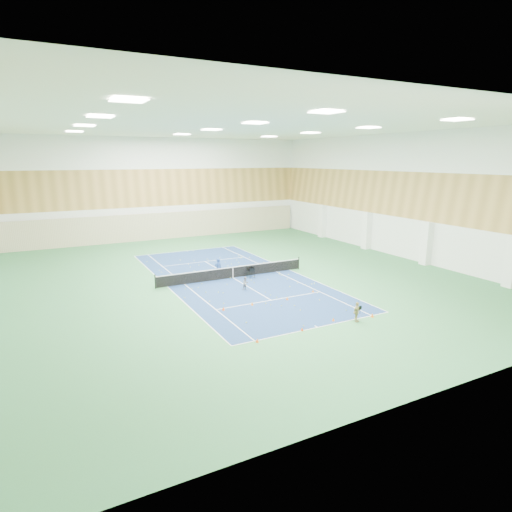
# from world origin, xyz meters

# --- Properties ---
(ground) EXTENTS (40.00, 40.00, 0.00)m
(ground) POSITION_xyz_m (0.00, 0.00, 0.00)
(ground) COLOR #2F6F40
(ground) RESTS_ON ground
(room_shell) EXTENTS (36.00, 40.00, 12.00)m
(room_shell) POSITION_xyz_m (0.00, 0.00, 6.00)
(room_shell) COLOR white
(room_shell) RESTS_ON ground
(wood_cladding) EXTENTS (36.00, 40.00, 8.00)m
(wood_cladding) POSITION_xyz_m (0.00, 0.00, 8.00)
(wood_cladding) COLOR #B58843
(wood_cladding) RESTS_ON room_shell
(ceiling_light_grid) EXTENTS (21.40, 25.40, 0.06)m
(ceiling_light_grid) POSITION_xyz_m (0.00, 0.00, 11.92)
(ceiling_light_grid) COLOR white
(ceiling_light_grid) RESTS_ON room_shell
(court_surface) EXTENTS (10.97, 23.77, 0.01)m
(court_surface) POSITION_xyz_m (0.00, 0.00, 0.01)
(court_surface) COLOR navy
(court_surface) RESTS_ON ground
(tennis_balls_scatter) EXTENTS (10.57, 22.77, 0.07)m
(tennis_balls_scatter) POSITION_xyz_m (0.00, 0.00, 0.05)
(tennis_balls_scatter) COLOR yellow
(tennis_balls_scatter) RESTS_ON ground
(tennis_net) EXTENTS (12.80, 0.10, 1.10)m
(tennis_net) POSITION_xyz_m (0.00, 0.00, 0.55)
(tennis_net) COLOR black
(tennis_net) RESTS_ON ground
(back_curtain) EXTENTS (35.40, 0.16, 3.20)m
(back_curtain) POSITION_xyz_m (0.00, 19.75, 1.60)
(back_curtain) COLOR #C6B793
(back_curtain) RESTS_ON ground
(coach) EXTENTS (0.62, 0.43, 1.63)m
(coach) POSITION_xyz_m (-1.05, 0.60, 0.81)
(coach) COLOR navy
(coach) RESTS_ON ground
(child_court) EXTENTS (0.56, 0.48, 1.00)m
(child_court) POSITION_xyz_m (-0.50, -3.40, 0.50)
(child_court) COLOR gray
(child_court) RESTS_ON ground
(child_apron) EXTENTS (0.79, 0.56, 1.24)m
(child_apron) POSITION_xyz_m (2.60, -12.20, 0.62)
(child_apron) COLOR tan
(child_apron) RESTS_ON ground
(ball_cart) EXTENTS (0.58, 0.58, 0.89)m
(ball_cart) POSITION_xyz_m (1.34, -0.60, 0.44)
(ball_cart) COLOR black
(ball_cart) RESTS_ON ground
(cone_svc_a) EXTENTS (0.21, 0.21, 0.23)m
(cone_svc_a) POSITION_xyz_m (-3.72, -6.71, 0.12)
(cone_svc_a) COLOR #FF4E0D
(cone_svc_a) RESTS_ON ground
(cone_svc_b) EXTENTS (0.20, 0.20, 0.22)m
(cone_svc_b) POSITION_xyz_m (-1.63, -6.69, 0.11)
(cone_svc_b) COLOR orange
(cone_svc_b) RESTS_ON ground
(cone_svc_c) EXTENTS (0.20, 0.20, 0.22)m
(cone_svc_c) POSITION_xyz_m (1.03, -6.83, 0.11)
(cone_svc_c) COLOR #FF640D
(cone_svc_c) RESTS_ON ground
(cone_svc_d) EXTENTS (0.19, 0.19, 0.21)m
(cone_svc_d) POSITION_xyz_m (3.63, -6.21, 0.10)
(cone_svc_d) COLOR orange
(cone_svc_d) RESTS_ON ground
(cone_base_a) EXTENTS (0.19, 0.19, 0.21)m
(cone_base_a) POSITION_xyz_m (-4.06, -12.07, 0.10)
(cone_base_a) COLOR #FB560D
(cone_base_a) RESTS_ON ground
(cone_base_b) EXTENTS (0.18, 0.18, 0.20)m
(cone_base_b) POSITION_xyz_m (-1.06, -11.87, 0.10)
(cone_base_b) COLOR #E8480C
(cone_base_b) RESTS_ON ground
(cone_base_c) EXTENTS (0.18, 0.18, 0.20)m
(cone_base_c) POSITION_xyz_m (1.44, -11.48, 0.10)
(cone_base_c) COLOR #FF670D
(cone_base_c) RESTS_ON ground
(cone_base_d) EXTENTS (0.22, 0.22, 0.25)m
(cone_base_d) POSITION_xyz_m (3.99, -12.06, 0.12)
(cone_base_d) COLOR orange
(cone_base_d) RESTS_ON ground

